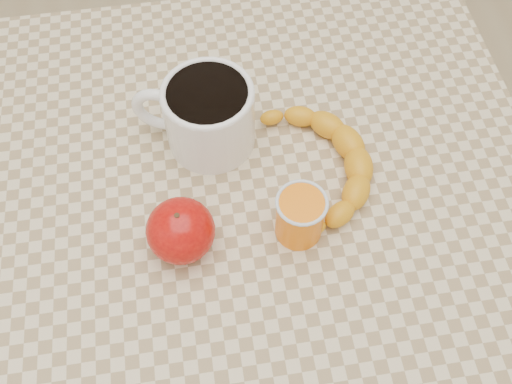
{
  "coord_description": "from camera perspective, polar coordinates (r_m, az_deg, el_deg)",
  "views": [
    {
      "loc": [
        -0.06,
        -0.37,
        1.4
      ],
      "look_at": [
        0.0,
        0.0,
        0.77
      ],
      "focal_mm": 40.0,
      "sensor_mm": 36.0,
      "label": 1
    }
  ],
  "objects": [
    {
      "name": "orange_juice_glass",
      "position": [
        0.7,
        4.43,
        -2.41
      ],
      "size": [
        0.06,
        0.06,
        0.07
      ],
      "color": "orange",
      "rests_on": "table"
    },
    {
      "name": "table",
      "position": [
        0.83,
        0.0,
        -3.72
      ],
      "size": [
        0.8,
        0.8,
        0.75
      ],
      "color": "beige",
      "rests_on": "ground"
    },
    {
      "name": "coffee_mug",
      "position": [
        0.76,
        -4.95,
        7.81
      ],
      "size": [
        0.18,
        0.15,
        0.1
      ],
      "color": "white",
      "rests_on": "table"
    },
    {
      "name": "ground",
      "position": [
        1.45,
        0.0,
        -15.62
      ],
      "size": [
        3.0,
        3.0,
        0.0
      ],
      "primitive_type": "plane",
      "color": "tan",
      "rests_on": "ground"
    },
    {
      "name": "banana",
      "position": [
        0.76,
        6.32,
        2.7
      ],
      "size": [
        0.19,
        0.26,
        0.04
      ],
      "primitive_type": null,
      "rotation": [
        0.0,
        0.0,
        -0.06
      ],
      "color": "orange",
      "rests_on": "table"
    },
    {
      "name": "apple",
      "position": [
        0.69,
        -7.54,
        -3.85
      ],
      "size": [
        0.1,
        0.1,
        0.08
      ],
      "color": "#900406",
      "rests_on": "table"
    }
  ]
}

